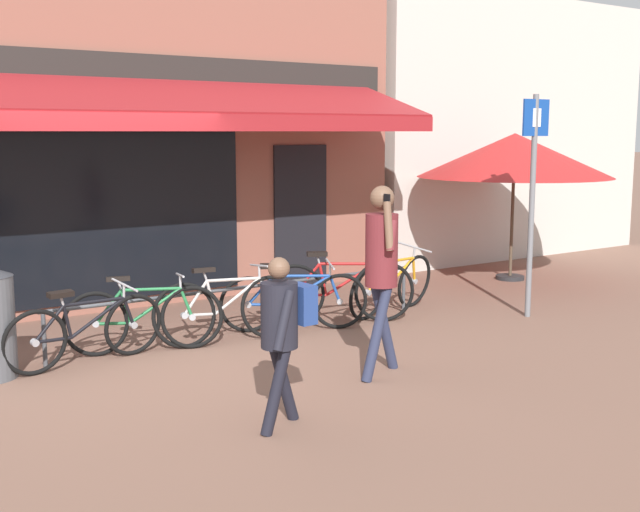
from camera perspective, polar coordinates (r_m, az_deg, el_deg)
The scene contains 14 objects.
ground_plane at distance 8.31m, azimuth -11.53°, elevation -7.33°, with size 160.00×160.00×0.00m, color brown.
shop_front at distance 12.03m, azimuth -15.14°, elevation 9.55°, with size 7.94×4.53×5.01m.
neighbour_building at distance 16.37m, azimuth 9.39°, elevation 8.85°, with size 6.25×4.00×4.66m.
bike_rack_rail at distance 9.13m, azimuth -5.09°, elevation -2.57°, with size 4.69×0.04×0.57m.
bicycle_black at distance 8.23m, azimuth -16.33°, elevation -5.12°, with size 1.69×0.52×0.81m.
bicycle_green at distance 8.60m, azimuth -12.40°, elevation -4.32°, with size 1.63×0.61×0.83m.
bicycle_silver at distance 8.82m, azimuth -6.58°, elevation -3.74°, with size 1.70×0.52×0.86m.
bicycle_blue at distance 9.27m, azimuth -1.88°, elevation -3.18°, with size 1.60×0.84×0.81m.
bicycle_red at distance 9.62m, azimuth 1.38°, elevation -2.51°, with size 1.69×0.88×0.89m.
bicycle_orange at distance 10.17m, azimuth 5.15°, elevation -2.04°, with size 1.69×0.59×0.87m.
pedestrian_adult at distance 7.48m, azimuth 4.40°, elevation -0.08°, with size 0.59×0.53×1.81m.
pedestrian_child at distance 6.20m, azimuth -2.68°, elevation -4.69°, with size 0.52×0.49×1.36m.
parking_sign at distance 10.16m, azimuth 14.90°, elevation 4.98°, with size 0.44×0.07×2.74m.
cafe_parasol at distance 12.72m, azimuth 13.66°, elevation 6.96°, with size 2.98×2.98×2.27m.
Camera 1 is at (-3.04, -7.39, 2.28)m, focal length 45.00 mm.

